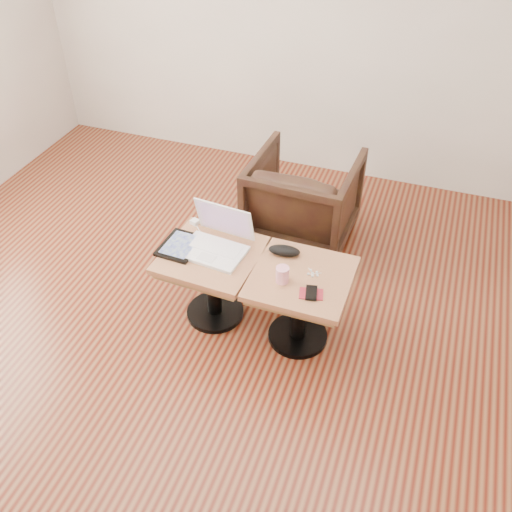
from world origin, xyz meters
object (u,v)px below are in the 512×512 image
(side_table_right, at_px, (301,292))
(armchair, at_px, (303,199))
(side_table_left, at_px, (212,269))
(striped_cup, at_px, (282,275))
(laptop, at_px, (217,241))

(side_table_right, relative_size, armchair, 0.76)
(side_table_right, distance_m, armchair, 0.96)
(side_table_left, relative_size, armchair, 0.79)
(side_table_left, height_order, striped_cup, striped_cup)
(striped_cup, relative_size, armchair, 0.13)
(side_table_left, bearing_deg, armchair, 76.07)
(side_table_right, xyz_separation_m, laptop, (-0.51, 0.07, 0.17))
(laptop, xyz_separation_m, armchair, (0.26, 0.86, -0.21))
(side_table_right, xyz_separation_m, striped_cup, (-0.08, -0.07, 0.16))
(side_table_left, distance_m, striped_cup, 0.47)
(striped_cup, bearing_deg, laptop, 161.72)
(striped_cup, bearing_deg, side_table_left, 168.35)
(striped_cup, xyz_separation_m, armchair, (-0.16, 1.00, -0.20))
(side_table_left, bearing_deg, striped_cup, -8.62)
(side_table_right, relative_size, striped_cup, 5.86)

